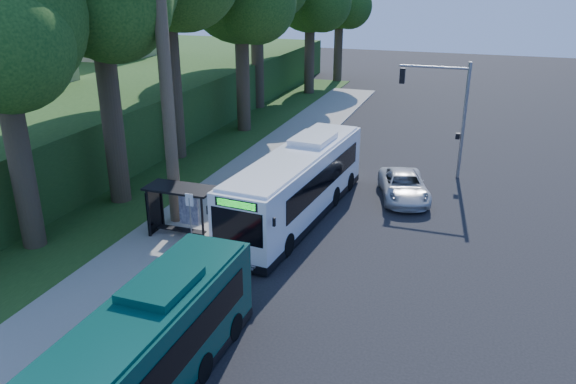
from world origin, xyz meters
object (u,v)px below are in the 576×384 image
at_px(pickup, 404,186).
at_px(bus_shelter, 177,200).
at_px(white_bus, 298,183).
at_px(teal_bus, 131,367).

bearing_deg(pickup, bus_shelter, -154.75).
bearing_deg(bus_shelter, pickup, 41.51).
relative_size(bus_shelter, pickup, 0.61).
relative_size(white_bus, teal_bus, 1.13).
bearing_deg(white_bus, pickup, 46.61).
bearing_deg(pickup, teal_bus, -120.22).
relative_size(bus_shelter, teal_bus, 0.28).
height_order(white_bus, teal_bus, white_bus).
bearing_deg(teal_bus, white_bus, 90.64).
height_order(teal_bus, pickup, teal_bus).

